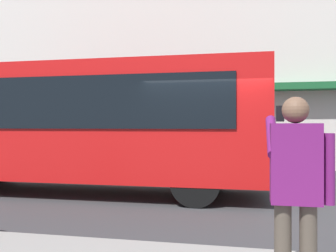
{
  "coord_description": "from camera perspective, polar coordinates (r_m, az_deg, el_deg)",
  "views": [
    {
      "loc": [
        -0.84,
        8.17,
        1.61
      ],
      "look_at": [
        0.94,
        -0.04,
        1.61
      ],
      "focal_mm": 40.95,
      "sensor_mm": 36.0,
      "label": 1
    }
  ],
  "objects": [
    {
      "name": "ground_plane",
      "position": [
        8.37,
        6.33,
        -11.05
      ],
      "size": [
        60.0,
        60.0,
        0.0
      ],
      "primitive_type": "plane",
      "color": "#38383A"
    },
    {
      "name": "red_bus",
      "position": [
        9.52,
        -13.22,
        0.47
      ],
      "size": [
        9.05,
        2.54,
        3.08
      ],
      "color": "red",
      "rests_on": "ground_plane"
    },
    {
      "name": "building_facade_far",
      "position": [
        15.62,
        9.06,
        16.31
      ],
      "size": [
        28.0,
        1.55,
        12.0
      ],
      "color": "beige",
      "rests_on": "ground_plane"
    },
    {
      "name": "pedestrian_photographer",
      "position": [
        3.36,
        18.49,
        -7.99
      ],
      "size": [
        0.53,
        0.52,
        1.7
      ],
      "color": "#4C4238",
      "rests_on": "sidewalk_curb"
    }
  ]
}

